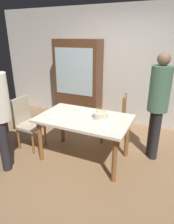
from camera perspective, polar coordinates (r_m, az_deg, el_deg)
name	(u,v)px	position (r m, az deg, el deg)	size (l,w,h in m)	color
ground	(84,157)	(3.53, -0.76, -12.93)	(6.40, 6.40, 0.00)	#93704C
back_wall	(119,67)	(4.70, 9.13, 12.67)	(6.40, 0.10, 2.60)	beige
dining_table	(84,123)	(3.20, -0.81, -3.18)	(1.47, 0.91, 0.76)	silver
birthday_cake	(101,115)	(3.12, 3.91, -0.97)	(0.28, 0.28, 0.17)	silver
plate_near_celebrant	(56,117)	(3.19, -8.98, -1.55)	(0.22, 0.22, 0.01)	white
plate_far_side	(85,112)	(3.36, -0.45, -0.03)	(0.22, 0.22, 0.01)	white
plate_near_guest	(106,127)	(2.84, 5.45, -4.33)	(0.22, 0.22, 0.01)	white
fork_near_celebrant	(47,116)	(3.27, -11.37, -1.16)	(0.18, 0.02, 0.01)	silver
fork_far_side	(77,111)	(3.43, -2.86, 0.34)	(0.18, 0.02, 0.01)	silver
chair_spindle_back	(114,120)	(3.86, 7.87, -2.18)	(0.50, 0.50, 0.95)	tan
chair_upholstered	(27,120)	(3.78, -16.94, -2.28)	(0.46, 0.46, 0.95)	tan
person_guest	(158,101)	(3.33, 19.76, 2.90)	(0.32, 0.32, 1.75)	#262328
china_cabinet	(78,81)	(4.82, -2.56, 8.93)	(1.10, 0.45, 1.90)	#56331E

